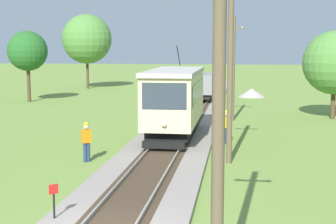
# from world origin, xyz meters

# --- Properties ---
(red_tram) EXTENTS (2.60, 8.54, 4.79)m
(red_tram) POSITION_xyz_m (0.00, 14.76, 2.19)
(red_tram) COLOR beige
(red_tram) RESTS_ON rail_right
(freight_car) EXTENTS (2.40, 5.20, 2.31)m
(freight_car) POSITION_xyz_m (0.00, 32.92, 1.56)
(freight_car) COLOR slate
(freight_car) RESTS_ON rail_right
(utility_pole_foreground) EXTENTS (1.40, 0.27, 8.48)m
(utility_pole_foreground) POSITION_xyz_m (3.05, -3.18, 4.34)
(utility_pole_foreground) COLOR brown
(utility_pole_foreground) RESTS_ON ground
(utility_pole_near_tram) EXTENTS (1.40, 0.25, 8.08)m
(utility_pole_near_tram) POSITION_xyz_m (3.05, 9.42, 4.14)
(utility_pole_near_tram) COLOR brown
(utility_pole_near_tram) RESTS_ON ground
(utility_pole_mid) EXTENTS (1.40, 0.30, 7.09)m
(utility_pole_mid) POSITION_xyz_m (3.05, 22.19, 3.64)
(utility_pole_mid) COLOR brown
(utility_pole_mid) RESTS_ON ground
(trackside_signal_marker) EXTENTS (0.21, 0.21, 1.18)m
(trackside_signal_marker) POSITION_xyz_m (-1.75, 1.11, 0.67)
(trackside_signal_marker) COLOR black
(trackside_signal_marker) RESTS_ON ground
(gravel_pile) EXTENTS (2.69, 2.69, 0.88)m
(gravel_pile) POSITION_xyz_m (4.77, 38.68, 0.44)
(gravel_pile) COLOR #9E998E
(gravel_pile) RESTS_ON ground
(track_worker) EXTENTS (0.45, 0.41, 1.78)m
(track_worker) POSITION_xyz_m (-3.17, 8.80, 0.98)
(track_worker) COLOR navy
(track_worker) RESTS_ON ground
(second_worker) EXTENTS (0.44, 0.44, 1.78)m
(second_worker) POSITION_xyz_m (2.79, 13.77, 0.98)
(second_worker) COLOR navy
(second_worker) RESTS_ON ground
(tree_left_near) EXTENTS (3.63, 3.63, 6.46)m
(tree_left_near) POSITION_xyz_m (-15.62, 31.41, 4.63)
(tree_left_near) COLOR #4C3823
(tree_left_near) RESTS_ON ground
(tree_left_far) EXTENTS (4.44, 4.44, 6.17)m
(tree_left_far) POSITION_xyz_m (10.01, 23.89, 3.94)
(tree_left_far) COLOR #4C3823
(tree_left_far) RESTS_ON ground
(tree_right_far) EXTENTS (5.90, 5.90, 8.89)m
(tree_right_far) POSITION_xyz_m (-14.56, 46.13, 5.93)
(tree_right_far) COLOR #4C3823
(tree_right_far) RESTS_ON ground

